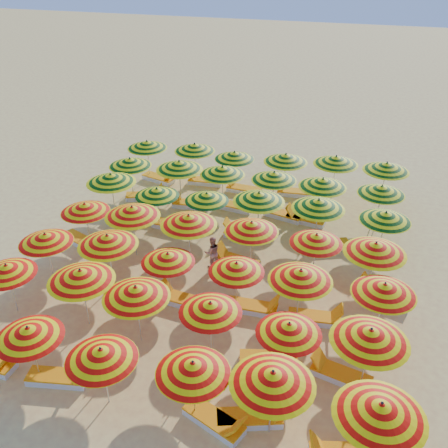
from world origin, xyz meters
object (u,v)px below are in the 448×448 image
(umbrella_14, at_px, (168,258))
(umbrella_36, at_px, (147,145))
(umbrella_27, at_px, (259,197))
(lounger_22, at_px, (159,178))
(umbrella_37, at_px, (195,147))
(lounger_21, at_px, (304,219))
(lounger_2, at_px, (215,421))
(umbrella_10, at_px, (289,328))
(umbrella_26, at_px, (207,197))
(lounger_10, at_px, (80,240))
(umbrella_12, at_px, (45,238))
(umbrella_18, at_px, (85,208))
(umbrella_40, at_px, (336,160))
(umbrella_6, at_px, (7,269))
(beachgoer_b, at_px, (212,252))
(umbrella_33, at_px, (274,176))
(umbrella_30, at_px, (130,162))
(lounger_13, at_px, (126,220))
(umbrella_2, at_px, (101,354))
(lounger_1, at_px, (59,377))
(lounger_24, at_px, (243,189))
(lounger_14, at_px, (173,226))
(lounger_5, at_px, (270,359))
(umbrella_19, at_px, (132,211))
(umbrella_41, at_px, (386,167))
(umbrella_15, at_px, (237,267))
(umbrella_35, at_px, (382,190))
(umbrella_5, at_px, (381,410))
(lounger_19, at_px, (235,206))
(umbrella_7, at_px, (81,275))
(umbrella_28, at_px, (319,204))
(umbrella_13, at_px, (108,240))
(umbrella_29, at_px, (386,216))
(umbrella_17, at_px, (384,289))
(lounger_20, at_px, (282,214))
(umbrella_20, at_px, (189,220))
(umbrella_32, at_px, (222,171))
(lounger_11, at_px, (236,261))
(umbrella_34, at_px, (323,183))
(lounger_8, at_px, (254,307))
(umbrella_31, at_px, (179,165))
(lounger_3, at_px, (251,418))
(lounger_12, at_px, (382,295))
(lounger_25, at_px, (294,192))
(umbrella_16, at_px, (301,275))
(umbrella_38, at_px, (234,155))
(umbrella_4, at_px, (273,378))
(umbrella_1, at_px, (28,333))
(lounger_7, at_px, (182,300))
(umbrella_8, at_px, (136,292))
(umbrella_25, at_px, (157,192))

(umbrella_14, relative_size, umbrella_36, 0.86)
(umbrella_27, distance_m, lounger_22, 7.47)
(umbrella_37, height_order, lounger_21, umbrella_37)
(lounger_2, bearing_deg, umbrella_14, 145.52)
(umbrella_10, relative_size, umbrella_26, 1.03)
(umbrella_27, bearing_deg, lounger_10, -160.80)
(umbrella_12, relative_size, umbrella_18, 0.89)
(umbrella_40, height_order, lounger_21, umbrella_40)
(umbrella_6, distance_m, beachgoer_b, 7.09)
(umbrella_33, bearing_deg, umbrella_30, -177.45)
(umbrella_10, distance_m, lounger_13, 10.66)
(umbrella_2, bearing_deg, lounger_1, 171.37)
(lounger_24, bearing_deg, lounger_14, 69.16)
(umbrella_27, distance_m, lounger_5, 7.16)
(umbrella_19, height_order, umbrella_41, umbrella_19)
(umbrella_12, bearing_deg, umbrella_27, 36.24)
(umbrella_15, height_order, umbrella_35, umbrella_35)
(umbrella_5, height_order, lounger_19, umbrella_5)
(umbrella_41, xyz_separation_m, lounger_19, (-6.38, -2.29, -1.78))
(umbrella_7, relative_size, umbrella_28, 1.16)
(umbrella_26, relative_size, lounger_1, 1.13)
(lounger_1, distance_m, lounger_19, 11.38)
(umbrella_5, xyz_separation_m, umbrella_14, (-6.86, 4.61, -0.28))
(umbrella_13, bearing_deg, umbrella_6, -138.77)
(umbrella_29, relative_size, umbrella_36, 0.94)
(umbrella_17, relative_size, lounger_20, 1.23)
(umbrella_13, bearing_deg, umbrella_20, 42.58)
(umbrella_32, distance_m, lounger_11, 4.84)
(umbrella_34, bearing_deg, umbrella_17, -68.87)
(umbrella_2, bearing_deg, umbrella_6, 151.68)
(umbrella_15, relative_size, umbrella_29, 0.93)
(lounger_8, bearing_deg, lounger_24, 105.24)
(umbrella_37, relative_size, lounger_5, 1.32)
(umbrella_6, height_order, umbrella_20, umbrella_20)
(umbrella_31, height_order, umbrella_33, umbrella_31)
(lounger_5, bearing_deg, umbrella_27, 91.70)
(umbrella_30, xyz_separation_m, lounger_24, (4.91, 2.04, -1.68))
(lounger_3, bearing_deg, lounger_12, 43.58)
(umbrella_2, height_order, lounger_3, umbrella_2)
(lounger_13, relative_size, lounger_25, 1.01)
(umbrella_16, relative_size, umbrella_41, 1.11)
(umbrella_38, xyz_separation_m, lounger_11, (1.75, -6.20, -1.64))
(umbrella_4, bearing_deg, umbrella_1, -179.33)
(umbrella_35, bearing_deg, lounger_11, -139.87)
(lounger_1, bearing_deg, umbrella_31, 81.59)
(umbrella_26, distance_m, lounger_7, 5.00)
(umbrella_5, bearing_deg, lounger_10, 149.60)
(umbrella_17, distance_m, umbrella_40, 9.44)
(umbrella_18, relative_size, umbrella_19, 0.84)
(umbrella_8, bearing_deg, umbrella_25, 107.67)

